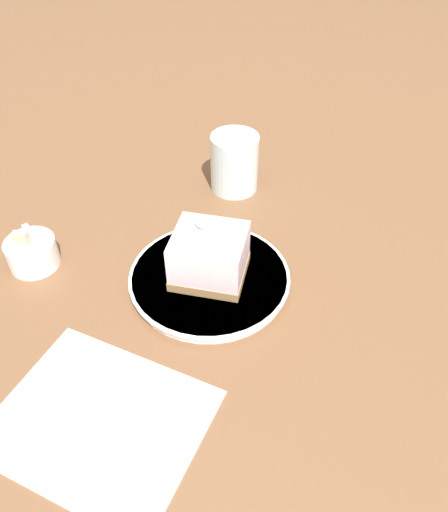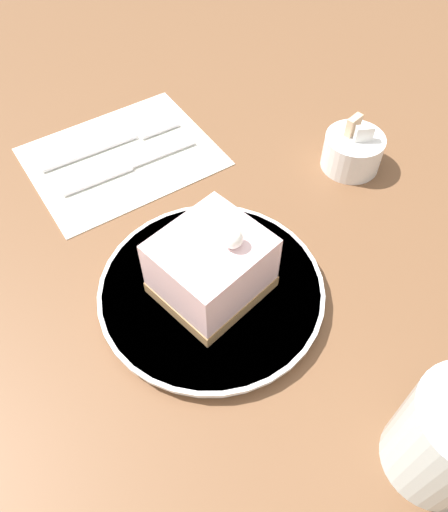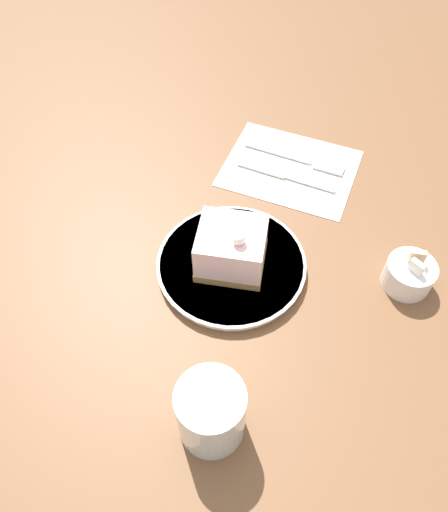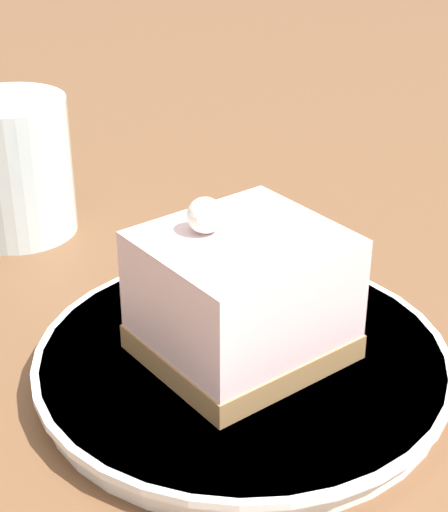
% 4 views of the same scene
% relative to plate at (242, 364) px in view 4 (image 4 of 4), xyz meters
% --- Properties ---
extents(ground_plane, '(4.00, 4.00, 0.00)m').
position_rel_plate_xyz_m(ground_plane, '(0.03, -0.03, -0.01)').
color(ground_plane, brown).
extents(plate, '(0.21, 0.21, 0.02)m').
position_rel_plate_xyz_m(plate, '(0.00, 0.00, 0.00)').
color(plate, white).
rests_on(plate, ground_plane).
extents(cake_slice, '(0.11, 0.11, 0.08)m').
position_rel_plate_xyz_m(cake_slice, '(0.00, 0.00, 0.04)').
color(cake_slice, '#9E7547').
rests_on(cake_slice, plate).
extents(drinking_glass, '(0.08, 0.08, 0.09)m').
position_rel_plate_xyz_m(drinking_glass, '(0.21, 0.08, 0.04)').
color(drinking_glass, silver).
rests_on(drinking_glass, ground_plane).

